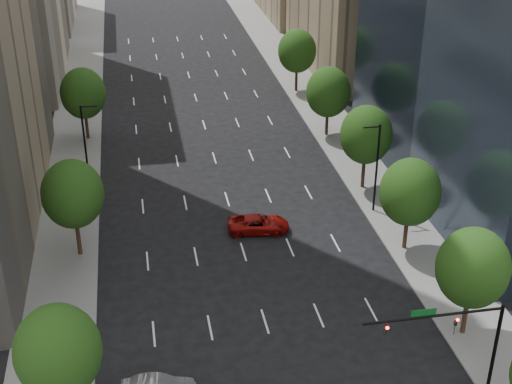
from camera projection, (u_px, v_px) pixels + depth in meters
sidewalk_left at (68, 212)px, 69.31m from camera, size 6.00×200.00×0.15m
sidewalk_right at (376, 186)px, 74.21m from camera, size 6.00×200.00×0.15m
tree_right_1 at (473, 268)px, 50.39m from camera, size 5.20×5.20×8.75m
tree_right_2 at (410, 192)px, 60.94m from camera, size 5.20×5.20×8.61m
tree_right_3 at (366, 135)px, 71.30m from camera, size 5.20×5.20×8.89m
tree_right_4 at (328, 92)px, 83.74m from camera, size 5.20×5.20×8.46m
tree_right_5 at (297, 51)px, 97.59m from camera, size 5.20×5.20×8.75m
tree_left_0 at (58, 352)px, 42.47m from camera, size 5.20×5.20×8.75m
tree_left_1 at (73, 194)px, 59.85m from camera, size 5.20×5.20×8.97m
tree_left_2 at (83, 93)px, 82.71m from camera, size 5.20×5.20×8.68m
streetlight_rn at (376, 166)px, 67.32m from camera, size 1.70×0.20×9.00m
streetlight_ln at (86, 144)px, 71.82m from camera, size 1.70×0.20×9.00m
traffic_signal at (462, 334)px, 44.86m from camera, size 9.12×0.40×7.38m
car_red_far at (258, 224)px, 65.84m from camera, size 5.89×3.27×1.56m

